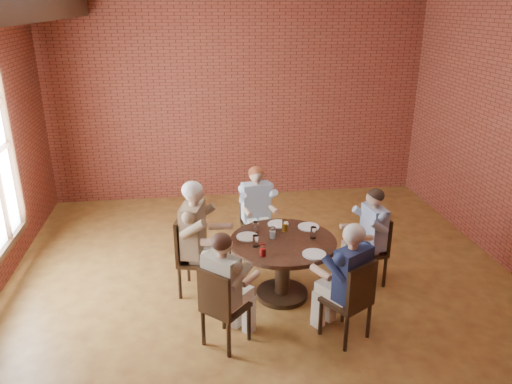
{
  "coord_description": "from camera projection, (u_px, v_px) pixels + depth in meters",
  "views": [
    {
      "loc": [
        -0.84,
        -5.12,
        3.34
      ],
      "look_at": [
        -0.02,
        1.0,
        0.98
      ],
      "focal_mm": 35.0,
      "sensor_mm": 36.0,
      "label": 1
    }
  ],
  "objects": [
    {
      "name": "dining_table",
      "position": [
        283.0,
        257.0,
        5.87
      ],
      "size": [
        1.24,
        1.24,
        0.75
      ],
      "color": "black",
      "rests_on": "floor"
    },
    {
      "name": "diner_e",
      "position": [
        347.0,
        282.0,
        5.1
      ],
      "size": [
        0.77,
        0.81,
        1.31
      ],
      "primitive_type": null,
      "rotation": [
        0.0,
        0.0,
        3.69
      ],
      "color": "#192347",
      "rests_on": "floor"
    },
    {
      "name": "glass_b",
      "position": [
        285.0,
        226.0,
        6.0
      ],
      "size": [
        0.07,
        0.07,
        0.14
      ],
      "primitive_type": "cylinder",
      "color": "white",
      "rests_on": "dining_table"
    },
    {
      "name": "floor",
      "position": [
        268.0,
        297.0,
        6.03
      ],
      "size": [
        7.0,
        7.0,
        0.0
      ],
      "primitive_type": "plane",
      "color": "olive",
      "rests_on": "ground"
    },
    {
      "name": "chair_b",
      "position": [
        256.0,
        220.0,
        6.96
      ],
      "size": [
        0.45,
        0.45,
        0.91
      ],
      "rotation": [
        0.0,
        0.0,
        0.14
      ],
      "color": "black",
      "rests_on": "floor"
    },
    {
      "name": "diner_c",
      "position": [
        199.0,
        239.0,
        5.92
      ],
      "size": [
        0.84,
        0.74,
        1.42
      ],
      "primitive_type": null,
      "rotation": [
        0.0,
        0.0,
        1.31
      ],
      "color": "brown",
      "rests_on": "floor"
    },
    {
      "name": "ceiling_beam",
      "position": [
        8.0,
        10.0,
        4.56
      ],
      "size": [
        0.22,
        6.9,
        0.26
      ],
      "primitive_type": "cube",
      "color": "black",
      "rests_on": "ceiling"
    },
    {
      "name": "chair_e",
      "position": [
        352.0,
        298.0,
        5.1
      ],
      "size": [
        0.57,
        0.57,
        0.92
      ],
      "rotation": [
        0.0,
        0.0,
        3.69
      ],
      "color": "black",
      "rests_on": "floor"
    },
    {
      "name": "wall_back",
      "position": [
        238.0,
        103.0,
        8.67
      ],
      "size": [
        7.0,
        0.0,
        7.0
      ],
      "primitive_type": "plane",
      "rotation": [
        1.57,
        0.0,
        0.0
      ],
      "color": "brown",
      "rests_on": "ground"
    },
    {
      "name": "plate_d",
      "position": [
        314.0,
        254.0,
        5.45
      ],
      "size": [
        0.26,
        0.26,
        0.01
      ],
      "primitive_type": "cylinder",
      "color": "white",
      "rests_on": "dining_table"
    },
    {
      "name": "diner_a",
      "position": [
        369.0,
        237.0,
        6.13
      ],
      "size": [
        0.66,
        0.57,
        1.26
      ],
      "primitive_type": null,
      "rotation": [
        0.0,
        0.0,
        -1.42
      ],
      "color": "#3B5A9A",
      "rests_on": "floor"
    },
    {
      "name": "glass_f",
      "position": [
        263.0,
        250.0,
        5.41
      ],
      "size": [
        0.07,
        0.07,
        0.14
      ],
      "primitive_type": "cylinder",
      "color": "white",
      "rests_on": "dining_table"
    },
    {
      "name": "glass_e",
      "position": [
        256.0,
        241.0,
        5.61
      ],
      "size": [
        0.07,
        0.07,
        0.14
      ],
      "primitive_type": "cylinder",
      "color": "white",
      "rests_on": "dining_table"
    },
    {
      "name": "chair_c",
      "position": [
        191.0,
        252.0,
        5.99
      ],
      "size": [
        0.57,
        0.57,
        0.98
      ],
      "rotation": [
        0.0,
        0.0,
        1.31
      ],
      "color": "black",
      "rests_on": "floor"
    },
    {
      "name": "diner_d",
      "position": [
        225.0,
        290.0,
        5.01
      ],
      "size": [
        0.77,
        0.77,
        1.27
      ],
      "primitive_type": null,
      "rotation": [
        0.0,
        0.0,
        2.39
      ],
      "color": "tan",
      "rests_on": "floor"
    },
    {
      "name": "chair_d",
      "position": [
        221.0,
        305.0,
        5.0
      ],
      "size": [
        0.56,
        0.56,
        0.9
      ],
      "rotation": [
        0.0,
        0.0,
        2.39
      ],
      "color": "black",
      "rests_on": "floor"
    },
    {
      "name": "smartphone",
      "position": [
        316.0,
        256.0,
        5.42
      ],
      "size": [
        0.12,
        0.15,
        0.01
      ],
      "primitive_type": "cube",
      "rotation": [
        0.0,
        0.0,
        -0.43
      ],
      "color": "black",
      "rests_on": "dining_table"
    },
    {
      "name": "glass_c",
      "position": [
        256.0,
        227.0,
        5.95
      ],
      "size": [
        0.07,
        0.07,
        0.14
      ],
      "primitive_type": "cylinder",
      "color": "white",
      "rests_on": "dining_table"
    },
    {
      "name": "chair_a",
      "position": [
        373.0,
        247.0,
        6.2
      ],
      "size": [
        0.45,
        0.45,
        0.9
      ],
      "rotation": [
        0.0,
        0.0,
        -1.42
      ],
      "color": "black",
      "rests_on": "floor"
    },
    {
      "name": "glass_d",
      "position": [
        273.0,
        233.0,
        5.81
      ],
      "size": [
        0.07,
        0.07,
        0.14
      ],
      "primitive_type": "cylinder",
      "color": "white",
      "rests_on": "dining_table"
    },
    {
      "name": "diner_b",
      "position": [
        257.0,
        212.0,
        6.84
      ],
      "size": [
        0.57,
        0.67,
        1.28
      ],
      "primitive_type": null,
      "rotation": [
        0.0,
        0.0,
        0.14
      ],
      "color": "#9EB2C9",
      "rests_on": "floor"
    },
    {
      "name": "plate_c",
      "position": [
        247.0,
        237.0,
        5.86
      ],
      "size": [
        0.26,
        0.26,
        0.01
      ],
      "primitive_type": "cylinder",
      "color": "white",
      "rests_on": "dining_table"
    },
    {
      "name": "plate_b",
      "position": [
        278.0,
        224.0,
        6.19
      ],
      "size": [
        0.26,
        0.26,
        0.01
      ],
      "primitive_type": "cylinder",
      "color": "white",
      "rests_on": "dining_table"
    },
    {
      "name": "glass_a",
      "position": [
        313.0,
        233.0,
        5.81
      ],
      "size": [
        0.07,
        0.07,
        0.14
      ],
      "primitive_type": "cylinder",
      "color": "white",
      "rests_on": "dining_table"
    },
    {
      "name": "plate_a",
      "position": [
        309.0,
        227.0,
        6.11
      ],
      "size": [
        0.26,
        0.26,
        0.01
      ],
      "primitive_type": "cylinder",
      "color": "white",
      "rests_on": "dining_table"
    }
  ]
}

